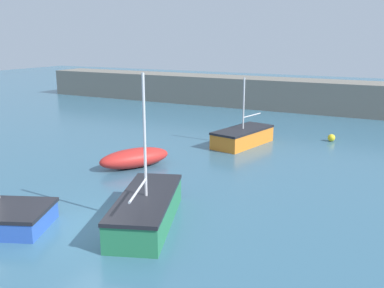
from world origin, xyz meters
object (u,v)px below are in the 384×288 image
sailboat_twin_hulled (147,209)px  sailboat_short_mast (243,137)px  mooring_buoy_yellow (331,138)px  rowboat_blue_near (135,158)px

sailboat_twin_hulled → sailboat_short_mast: 11.44m
sailboat_twin_hulled → mooring_buoy_yellow: 14.96m
sailboat_short_mast → mooring_buoy_yellow: (4.29, 3.23, -0.27)m
sailboat_short_mast → mooring_buoy_yellow: 5.38m
rowboat_blue_near → sailboat_short_mast: size_ratio=0.83×
sailboat_short_mast → mooring_buoy_yellow: bearing=138.5°
sailboat_twin_hulled → sailboat_short_mast: bearing=-15.5°
rowboat_blue_near → mooring_buoy_yellow: 12.01m
rowboat_blue_near → sailboat_short_mast: bearing=-174.2°
sailboat_twin_hulled → mooring_buoy_yellow: size_ratio=11.45×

